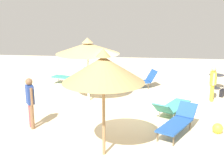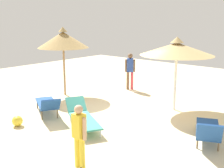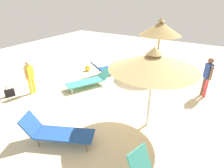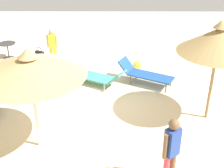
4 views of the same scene
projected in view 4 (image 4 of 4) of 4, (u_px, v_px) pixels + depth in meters
name	position (u px, v px, depth m)	size (l,w,h in m)	color
ground	(93.00, 107.00, 9.85)	(24.00, 24.00, 0.10)	beige
parasol_umbrella_front	(219.00, 40.00, 8.12)	(2.21, 2.21, 3.01)	olive
parasol_umbrella_near_right	(29.00, 66.00, 7.04)	(2.68, 2.68, 2.73)	white
lounge_chair_edge	(97.00, 76.00, 11.01)	(2.28, 1.63, 0.71)	teal
lounge_chair_near_left	(144.00, 73.00, 11.02)	(2.07, 1.50, 0.82)	#1E478C
person_standing_center	(171.00, 149.00, 6.41)	(0.41, 0.35, 1.75)	brown
person_standing_far_left	(53.00, 45.00, 12.40)	(0.46, 0.23, 1.51)	yellow
handbag	(40.00, 54.00, 13.25)	(0.43, 0.33, 0.51)	black
side_table_round	(8.00, 48.00, 13.12)	(0.72, 0.72, 0.70)	#2D2D33
beach_ball	(137.00, 65.00, 12.29)	(0.34, 0.34, 0.34)	yellow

